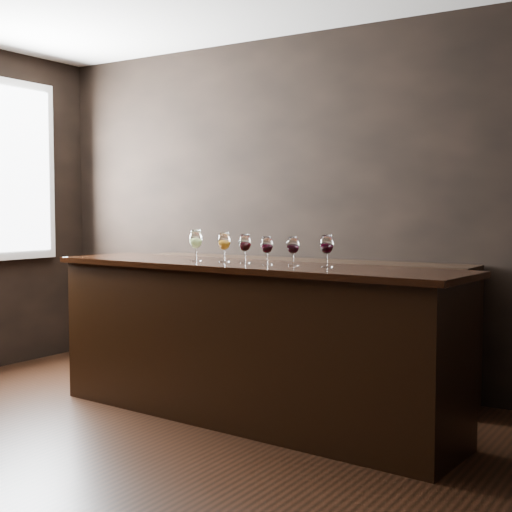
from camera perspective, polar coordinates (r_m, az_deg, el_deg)
The scene contains 11 objects.
ground at distance 4.20m, azimuth -11.97°, elevation -15.74°, with size 5.00×5.00×0.00m, color black.
room_shell at distance 4.23m, azimuth -13.50°, elevation 9.28°, with size 5.02×4.52×2.81m.
bar_counter at distance 4.73m, azimuth -0.71°, elevation -7.14°, with size 2.87×0.62×1.01m, color black.
bar_top at distance 4.66m, azimuth -0.72°, elevation -0.82°, with size 2.97×0.69×0.04m, color black.
back_bar_shelf at distance 5.63m, azimuth 3.16°, elevation -5.39°, with size 2.80×0.40×1.01m, color black.
glass_white at distance 4.91m, azimuth -4.84°, elevation 1.30°, with size 0.09×0.09×0.21m.
glass_amber at distance 4.80m, azimuth -2.56°, elevation 1.14°, with size 0.08×0.08×0.20m.
glass_red_a at distance 4.68m, azimuth -0.90°, elevation 1.02°, with size 0.08×0.08×0.19m.
glass_red_b at distance 4.53m, azimuth 0.88°, elevation 0.85°, with size 0.08×0.08×0.18m.
glass_red_c at distance 4.46m, azimuth 2.99°, elevation 0.82°, with size 0.08×0.08×0.18m.
glass_red_d at distance 4.38m, azimuth 5.68°, elevation 0.88°, with size 0.08×0.08×0.20m.
Camera 1 is at (2.79, -2.82, 1.39)m, focal length 50.00 mm.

